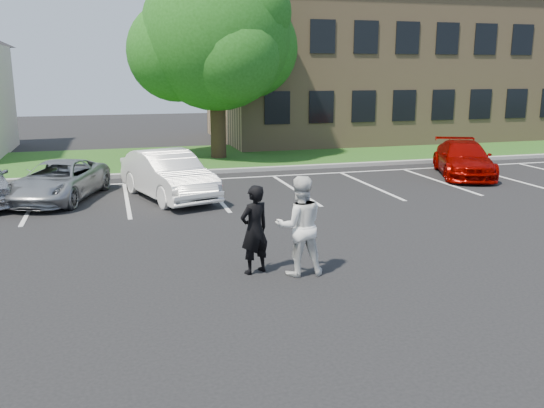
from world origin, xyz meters
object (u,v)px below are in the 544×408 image
object	(u,v)px
tree	(218,39)
car_silver_minivan	(58,181)
office_building	(400,67)
car_white_sedan	(168,175)
man_white_shirt	(300,226)
man_black_suit	(254,230)
car_red_compact	(464,159)

from	to	relation	value
tree	car_silver_minivan	size ratio (longest dim) A/B	2.00
office_building	car_white_sedan	distance (m)	21.24
man_white_shirt	car_white_sedan	bearing A→B (deg)	-72.85
tree	man_white_shirt	distance (m)	16.39
car_white_sedan	tree	bearing A→B (deg)	50.94
man_black_suit	car_silver_minivan	distance (m)	9.24
man_white_shirt	car_red_compact	size ratio (longest dim) A/B	0.44
car_silver_minivan	tree	bearing A→B (deg)	67.31
car_silver_minivan	man_black_suit	bearing A→B (deg)	-42.99
man_black_suit	tree	bearing A→B (deg)	-121.20
office_building	man_white_shirt	distance (m)	26.07
tree	car_red_compact	size ratio (longest dim) A/B	1.94
office_building	car_red_compact	xyz separation A→B (m)	(-4.10, -13.21, -3.50)
office_building	man_black_suit	bearing A→B (deg)	-123.92
car_silver_minivan	car_red_compact	distance (m)	14.73
man_black_suit	car_silver_minivan	size ratio (longest dim) A/B	0.41
office_building	tree	world-z (taller)	tree
car_silver_minivan	car_white_sedan	bearing A→B (deg)	7.82
man_white_shirt	office_building	bearing A→B (deg)	-117.69
man_black_suit	car_red_compact	distance (m)	13.41
tree	man_white_shirt	bearing A→B (deg)	-95.06
office_building	tree	size ratio (longest dim) A/B	2.55
tree	man_white_shirt	size ratio (longest dim) A/B	4.39
man_black_suit	car_silver_minivan	bearing A→B (deg)	-85.28
office_building	car_red_compact	bearing A→B (deg)	-107.25
car_white_sedan	office_building	bearing A→B (deg)	25.19
car_white_sedan	car_red_compact	xyz separation A→B (m)	(11.38, 0.92, -0.10)
car_silver_minivan	car_white_sedan	distance (m)	3.42
office_building	car_red_compact	world-z (taller)	office_building
office_building	man_black_suit	world-z (taller)	office_building
man_black_suit	office_building	bearing A→B (deg)	-146.87
car_white_sedan	car_red_compact	world-z (taller)	car_white_sedan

